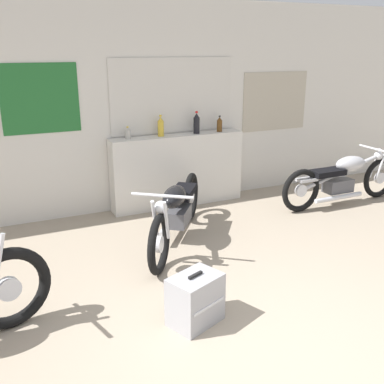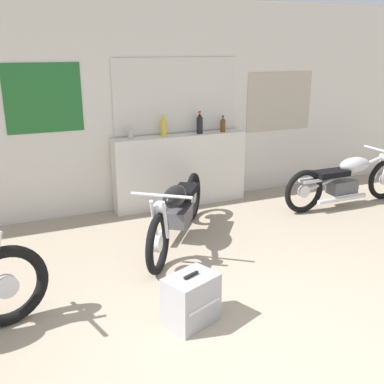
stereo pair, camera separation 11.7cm
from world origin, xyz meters
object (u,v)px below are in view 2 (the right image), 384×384
at_px(bottle_right_center, 223,125).
at_px(motorcycle_black, 178,210).
at_px(bottle_left_center, 164,127).
at_px(bottle_center, 200,124).
at_px(bottle_leftmost, 130,133).
at_px(motorcycle_silver, 347,179).
at_px(hard_case_silver, 191,300).

height_order(bottle_right_center, motorcycle_black, bottle_right_center).
bearing_deg(bottle_left_center, bottle_center, -2.16).
relative_size(bottle_right_center, motorcycle_black, 0.13).
bearing_deg(bottle_center, bottle_leftmost, 178.60).
xyz_separation_m(bottle_right_center, motorcycle_silver, (1.50, -0.97, -0.73)).
distance_m(motorcycle_silver, motorcycle_black, 2.68).
bearing_deg(hard_case_silver, bottle_right_center, 58.50).
distance_m(bottle_right_center, hard_case_silver, 3.34).
height_order(bottle_left_center, bottle_center, bottle_center).
height_order(bottle_center, bottle_right_center, bottle_center).
distance_m(bottle_leftmost, bottle_right_center, 1.36).
bearing_deg(hard_case_silver, bottle_leftmost, 83.44).
bearing_deg(motorcycle_silver, bottle_right_center, 147.04).
distance_m(bottle_center, hard_case_silver, 3.19).
bearing_deg(bottle_right_center, motorcycle_silver, -32.96).
relative_size(motorcycle_silver, motorcycle_black, 1.17).
relative_size(bottle_center, motorcycle_silver, 0.15).
distance_m(bottle_left_center, motorcycle_black, 1.45).
height_order(bottle_leftmost, bottle_left_center, bottle_left_center).
relative_size(bottle_left_center, bottle_center, 0.93).
height_order(bottle_right_center, motorcycle_silver, bottle_right_center).
bearing_deg(bottle_left_center, bottle_leftmost, 179.46).
height_order(bottle_center, motorcycle_black, bottle_center).
bearing_deg(hard_case_silver, motorcycle_black, 72.14).
bearing_deg(motorcycle_black, bottle_center, 55.61).
bearing_deg(hard_case_silver, motorcycle_silver, 29.12).
bearing_deg(motorcycle_black, motorcycle_silver, 4.54).
relative_size(bottle_leftmost, bottle_right_center, 0.72).
height_order(bottle_left_center, bottle_right_center, bottle_left_center).
bearing_deg(motorcycle_silver, bottle_left_center, 157.28).
height_order(bottle_leftmost, bottle_right_center, bottle_right_center).
bearing_deg(motorcycle_silver, bottle_leftmost, 160.63).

